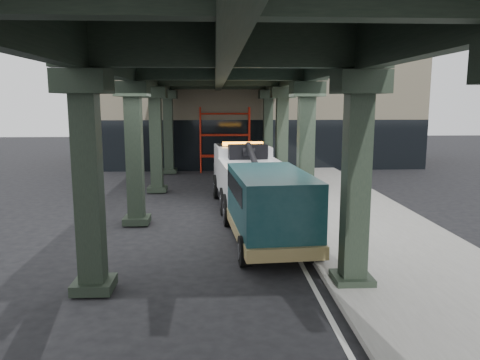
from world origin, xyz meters
name	(u,v)px	position (x,y,z in m)	size (l,w,h in m)	color
ground	(235,239)	(0.00, 0.00, 0.00)	(90.00, 90.00, 0.00)	black
sidewalk	(356,220)	(4.50, 2.00, 0.07)	(5.00, 40.00, 0.15)	gray
lane_stripe	(279,223)	(1.70, 2.00, 0.01)	(0.12, 38.00, 0.01)	silver
viaduct	(220,68)	(-0.40, 2.00, 5.46)	(7.40, 32.00, 6.40)	black
building	(251,106)	(2.00, 20.00, 4.00)	(22.00, 10.00, 8.00)	#C6B793
scaffolding	(225,138)	(0.00, 14.64, 2.11)	(3.08, 0.88, 4.00)	red
tow_truck	(249,177)	(0.76, 4.29, 1.33)	(2.99, 8.46, 2.72)	black
towed_van	(268,205)	(0.99, -0.57, 1.23)	(2.64, 5.81, 2.29)	#103439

